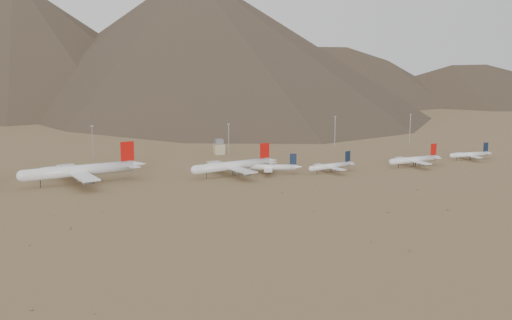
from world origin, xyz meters
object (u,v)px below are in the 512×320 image
object	(u,v)px
widebody_centre	(80,170)
control_tower	(219,148)
widebody_east	(233,165)
narrowbody_a	(271,167)
narrowbody_b	(332,166)

from	to	relation	value
widebody_centre	control_tower	distance (m)	137.61
widebody_centre	control_tower	bearing A→B (deg)	24.90
widebody_east	control_tower	size ratio (longest dim) A/B	5.33
narrowbody_a	widebody_centre	bearing A→B (deg)	-162.73
widebody_east	widebody_centre	bearing A→B (deg)	162.03
widebody_east	narrowbody_a	world-z (taller)	widebody_east
narrowbody_a	widebody_east	bearing A→B (deg)	-162.27
narrowbody_a	narrowbody_b	distance (m)	40.92
widebody_centre	narrowbody_a	world-z (taller)	widebody_centre
narrowbody_a	control_tower	size ratio (longest dim) A/B	3.26
widebody_centre	widebody_east	xyz separation A→B (m)	(95.61, -4.04, -1.47)
control_tower	widebody_east	bearing A→B (deg)	-98.64
widebody_centre	widebody_east	size ratio (longest dim) A/B	1.23
narrowbody_a	narrowbody_b	xyz separation A→B (m)	(40.20, -7.63, -0.13)
control_tower	narrowbody_b	bearing A→B (deg)	-61.35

